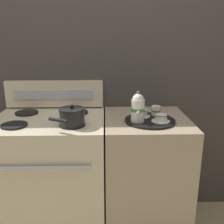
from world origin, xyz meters
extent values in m
cube|color=#423D38|center=(0.00, 0.34, 1.10)|extent=(6.00, 0.05, 2.20)
cube|color=beige|center=(-0.30, 0.00, 0.46)|extent=(0.78, 0.63, 0.92)
cylinder|color=silver|center=(-0.30, -0.33, 0.72)|extent=(0.63, 0.02, 0.02)
cylinder|color=black|center=(-0.49, 0.14, 0.93)|extent=(0.17, 0.17, 0.01)
cylinder|color=black|center=(-0.11, 0.14, 0.93)|extent=(0.17, 0.17, 0.01)
cylinder|color=black|center=(-0.49, -0.14, 0.93)|extent=(0.17, 0.17, 0.01)
cylinder|color=black|center=(-0.11, -0.14, 0.93)|extent=(0.17, 0.17, 0.01)
cube|color=beige|center=(-0.30, 0.29, 1.04)|extent=(0.77, 0.05, 0.21)
cube|color=#B7B7BC|center=(-0.30, 0.26, 1.04)|extent=(0.63, 0.01, 0.07)
cube|color=tan|center=(0.40, 0.00, 0.46)|extent=(0.59, 0.63, 0.92)
cylinder|color=black|center=(-0.11, -0.14, 0.98)|extent=(0.16, 0.16, 0.09)
cylinder|color=black|center=(-0.11, -0.14, 1.03)|extent=(0.17, 0.17, 0.01)
sphere|color=black|center=(-0.11, -0.14, 1.05)|extent=(0.03, 0.03, 0.03)
cylinder|color=black|center=(-0.18, -0.27, 1.00)|extent=(0.12, 0.08, 0.02)
cylinder|color=black|center=(0.40, -0.07, 0.93)|extent=(0.34, 0.34, 0.01)
cylinder|color=white|center=(0.31, -0.11, 1.01)|extent=(0.09, 0.09, 0.15)
cylinder|color=#427A4C|center=(0.31, -0.11, 1.02)|extent=(0.09, 0.09, 0.02)
sphere|color=white|center=(0.31, -0.11, 1.09)|extent=(0.08, 0.08, 0.08)
sphere|color=#427A4C|center=(0.31, -0.11, 1.13)|extent=(0.02, 0.02, 0.02)
cone|color=white|center=(0.31, -0.17, 1.02)|extent=(0.03, 0.07, 0.05)
cylinder|color=white|center=(0.36, 0.00, 0.94)|extent=(0.12, 0.12, 0.01)
cylinder|color=white|center=(0.36, 0.00, 0.96)|extent=(0.08, 0.08, 0.04)
cylinder|color=#427A4C|center=(0.36, 0.00, 0.98)|extent=(0.08, 0.08, 0.01)
cylinder|color=white|center=(0.47, -0.12, 0.94)|extent=(0.12, 0.12, 0.01)
cylinder|color=white|center=(0.47, -0.12, 0.96)|extent=(0.08, 0.08, 0.04)
cylinder|color=#427A4C|center=(0.47, -0.12, 0.98)|extent=(0.08, 0.08, 0.01)
cylinder|color=white|center=(0.46, 0.03, 0.97)|extent=(0.06, 0.06, 0.07)
cylinder|color=#427A4C|center=(0.46, 0.03, 0.97)|extent=(0.07, 0.07, 0.01)
camera|label=1|loc=(0.10, -1.75, 1.49)|focal=42.00mm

